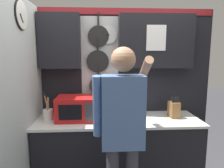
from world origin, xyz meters
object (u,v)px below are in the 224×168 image
at_px(knife_block, 174,109).
at_px(utensil_crock, 48,114).
at_px(person, 123,125).
at_px(microwave, 77,108).

xyz_separation_m(knife_block, utensil_crock, (-1.57, 0.00, -0.03)).
bearing_deg(person, utensil_crock, 141.87).
distance_m(utensil_crock, person, 1.08).
xyz_separation_m(knife_block, person, (-0.73, -0.66, 0.05)).
relative_size(knife_block, utensil_crock, 0.83).
height_order(knife_block, utensil_crock, utensil_crock).
bearing_deg(knife_block, utensil_crock, 179.91).
height_order(utensil_crock, person, person).
distance_m(knife_block, person, 0.98).
bearing_deg(microwave, knife_block, 0.02).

